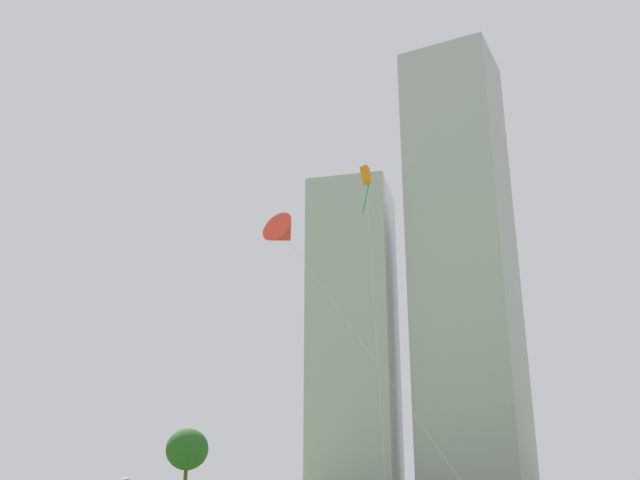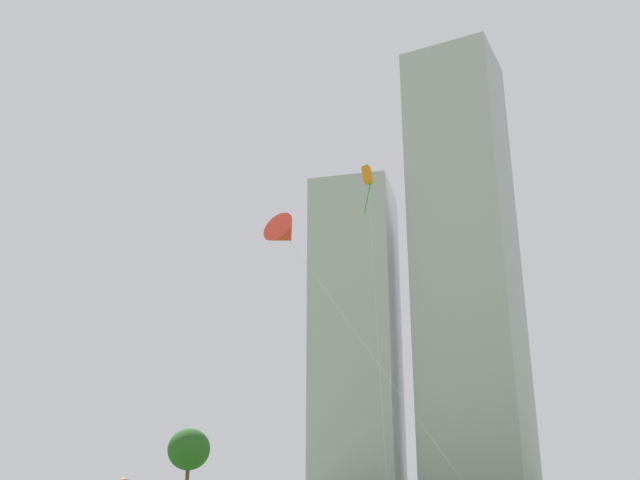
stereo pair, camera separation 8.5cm
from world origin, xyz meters
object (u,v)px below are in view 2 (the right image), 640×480
park_tree_1 (189,450)px  distant_highrise_0 (466,256)px  distant_highrise_1 (356,332)px  kite_flying_1 (285,234)px  kite_flying_0 (367,177)px

park_tree_1 → distant_highrise_0: bearing=94.4°
distant_highrise_0 → distant_highrise_1: 26.53m
kite_flying_1 → distant_highrise_0: 113.22m
distant_highrise_0 → distant_highrise_1: (-22.10, -4.58, -13.95)m
park_tree_1 → kite_flying_0: bearing=30.8°
kite_flying_1 → distant_highrise_0: size_ratio=0.15×
park_tree_1 → distant_highrise_0: 103.37m
park_tree_1 → distant_highrise_1: bearing=108.1°
kite_flying_1 → distant_highrise_1: size_ratio=0.21×
kite_flying_0 → distant_highrise_1: bearing=115.2°
kite_flying_0 → kite_flying_1: kite_flying_0 is taller
kite_flying_0 → distant_highrise_1: (-39.45, 84.00, 8.08)m
distant_highrise_1 → kite_flying_1: bearing=-80.3°
kite_flying_0 → distant_highrise_0: 92.92m
distant_highrise_0 → distant_highrise_1: distant_highrise_0 is taller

